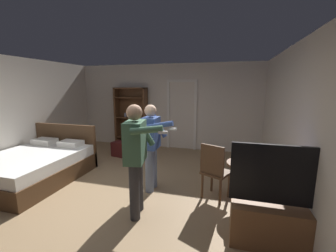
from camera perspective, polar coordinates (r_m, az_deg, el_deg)
ground_plane at (r=4.17m, az=-13.96°, el=-17.60°), size 7.30×7.30×0.00m
wall_back at (r=6.84m, az=-0.41°, el=5.17°), size 5.95×0.12×2.61m
wall_right at (r=3.40m, az=33.05°, el=-2.07°), size 0.12×6.88×2.61m
doorway_frame at (r=6.65m, az=3.64°, el=4.29°), size 0.93×0.08×2.13m
bed at (r=5.39m, az=-31.61°, el=-8.82°), size 1.68×2.09×1.02m
bookshelf at (r=7.06m, az=-9.59°, el=2.90°), size 1.05×0.32×1.89m
tv_flatscreen at (r=3.14m, az=27.58°, el=-20.73°), size 1.23×0.40×1.29m
side_table at (r=3.89m, az=19.65°, el=-12.35°), size 0.62×0.62×0.70m
laptop at (r=3.75m, az=19.52°, el=-8.60°), size 0.33×0.34×0.15m
bottle_on_table at (r=3.72m, az=22.23°, el=-8.07°), size 0.06×0.06×0.25m
wooden_chair at (r=3.83m, az=12.11°, el=-11.15°), size 0.56×0.56×0.99m
person_blue_shirt at (r=3.22m, az=-8.41°, el=-6.94°), size 0.71×0.63×1.69m
person_striped_shirt at (r=4.00m, az=-4.36°, el=-4.28°), size 0.67×0.53×1.61m
suitcase_dark at (r=6.19m, az=-11.69°, el=-6.03°), size 0.67×0.46×0.40m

